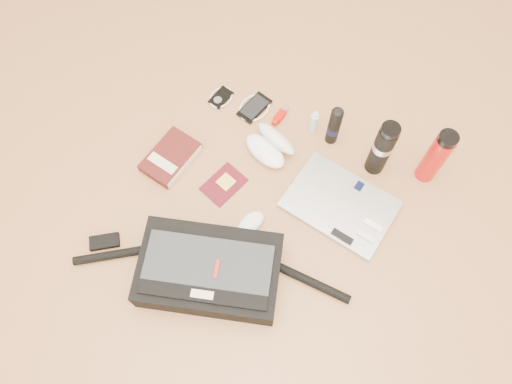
# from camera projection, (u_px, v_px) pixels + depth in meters

# --- Properties ---
(ground) EXTENTS (4.00, 4.00, 0.00)m
(ground) POSITION_uv_depth(u_px,v_px,m) (255.00, 229.00, 1.67)
(ground) COLOR #AA7446
(ground) RESTS_ON ground
(messenger_bag) EXTENTS (0.85, 0.39, 0.12)m
(messenger_bag) POSITION_uv_depth(u_px,v_px,m) (209.00, 270.00, 1.55)
(messenger_bag) COLOR black
(messenger_bag) RESTS_ON ground
(laptop) EXTENTS (0.38, 0.29, 0.03)m
(laptop) POSITION_uv_depth(u_px,v_px,m) (340.00, 205.00, 1.69)
(laptop) COLOR #A6A6A8
(laptop) RESTS_ON ground
(book) EXTENTS (0.16, 0.22, 0.04)m
(book) POSITION_uv_depth(u_px,v_px,m) (171.00, 157.00, 1.76)
(book) COLOR #431110
(book) RESTS_ON ground
(passport) EXTENTS (0.14, 0.17, 0.01)m
(passport) POSITION_uv_depth(u_px,v_px,m) (224.00, 184.00, 1.73)
(passport) COLOR #4B0A16
(passport) RESTS_ON ground
(mouse) EXTENTS (0.09, 0.12, 0.03)m
(mouse) POSITION_uv_depth(u_px,v_px,m) (251.00, 223.00, 1.66)
(mouse) COLOR white
(mouse) RESTS_ON ground
(sunglasses_case) EXTENTS (0.21, 0.19, 0.10)m
(sunglasses_case) POSITION_uv_depth(u_px,v_px,m) (271.00, 145.00, 1.76)
(sunglasses_case) COLOR white
(sunglasses_case) RESTS_ON ground
(ipod) EXTENTS (0.09, 0.10, 0.01)m
(ipod) POSITION_uv_depth(u_px,v_px,m) (221.00, 97.00, 1.88)
(ipod) COLOR black
(ipod) RESTS_ON ground
(phone) EXTENTS (0.13, 0.14, 0.01)m
(phone) POSITION_uv_depth(u_px,v_px,m) (254.00, 108.00, 1.86)
(phone) COLOR black
(phone) RESTS_ON ground
(inhaler) EXTENTS (0.03, 0.09, 0.02)m
(inhaler) POSITION_uv_depth(u_px,v_px,m) (280.00, 116.00, 1.84)
(inhaler) COLOR #B40C05
(inhaler) RESTS_ON ground
(spray_bottle) EXTENTS (0.03, 0.03, 0.11)m
(spray_bottle) POSITION_uv_depth(u_px,v_px,m) (314.00, 122.00, 1.78)
(spray_bottle) COLOR #B8E2F4
(spray_bottle) RESTS_ON ground
(aerosol_can) EXTENTS (0.06, 0.06, 0.19)m
(aerosol_can) POSITION_uv_depth(u_px,v_px,m) (334.00, 126.00, 1.72)
(aerosol_can) COLOR black
(aerosol_can) RESTS_ON ground
(thermos_black) EXTENTS (0.07, 0.07, 0.26)m
(thermos_black) POSITION_uv_depth(u_px,v_px,m) (382.00, 149.00, 1.65)
(thermos_black) COLOR black
(thermos_black) RESTS_ON ground
(thermos_red) EXTENTS (0.09, 0.09, 0.26)m
(thermos_red) POSITION_uv_depth(u_px,v_px,m) (436.00, 157.00, 1.63)
(thermos_red) COLOR red
(thermos_red) RESTS_ON ground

